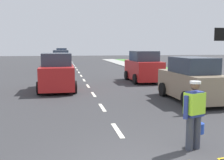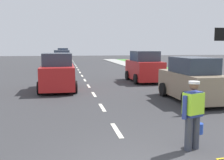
{
  "view_description": "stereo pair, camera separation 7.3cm",
  "coord_description": "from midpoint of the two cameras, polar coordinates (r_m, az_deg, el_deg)",
  "views": [
    {
      "loc": [
        -1.57,
        -4.68,
        2.47
      ],
      "look_at": [
        0.45,
        5.94,
        1.1
      ],
      "focal_mm": 42.07,
      "sensor_mm": 36.0,
      "label": 1
    },
    {
      "loc": [
        -1.5,
        -4.69,
        2.47
      ],
      "look_at": [
        0.45,
        5.94,
        1.1
      ],
      "focal_mm": 42.07,
      "sensor_mm": 36.0,
      "label": 2
    }
  ],
  "objects": [
    {
      "name": "lane_center_line",
      "position": [
        30.03,
        -7.82,
        2.46
      ],
      "size": [
        0.14,
        46.4,
        0.01
      ],
      "color": "silver",
      "rests_on": "ground"
    },
    {
      "name": "sidewalk_right",
      "position": [
        17.26,
        19.75,
        -1.42
      ],
      "size": [
        2.4,
        72.0,
        0.14
      ],
      "primitive_type": "cube",
      "color": "#9E9E99",
      "rests_on": "ground"
    },
    {
      "name": "car_parked_far",
      "position": [
        18.78,
        6.73,
        2.72
      ],
      "size": [
        2.07,
        3.87,
        2.17
      ],
      "color": "red",
      "rests_on": "ground"
    },
    {
      "name": "road_worker",
      "position": [
        6.62,
        17.2,
        -6.56
      ],
      "size": [
        0.7,
        0.53,
        1.67
      ],
      "color": "#383D4C",
      "rests_on": "ground"
    },
    {
      "name": "car_oncoming_third",
      "position": [
        40.02,
        -10.92,
        5.08
      ],
      "size": [
        1.93,
        4.3,
        2.26
      ],
      "color": "#1E4799",
      "rests_on": "ground"
    },
    {
      "name": "ground_plane",
      "position": [
        25.85,
        -7.33,
        1.69
      ],
      "size": [
        96.0,
        96.0,
        0.0
      ],
      "primitive_type": "plane",
      "color": "#333335"
    },
    {
      "name": "car_oncoming_lead",
      "position": [
        15.25,
        -11.98,
        1.47
      ],
      "size": [
        2.07,
        3.95,
        2.11
      ],
      "color": "red",
      "rests_on": "ground"
    },
    {
      "name": "car_oncoming_second",
      "position": [
        26.66,
        -11.1,
        3.93
      ],
      "size": [
        1.93,
        4.26,
        2.14
      ],
      "color": "silver",
      "rests_on": "ground"
    },
    {
      "name": "car_parked_curbside",
      "position": [
        12.51,
        16.69,
        -0.16
      ],
      "size": [
        1.89,
        4.13,
        2.0
      ],
      "color": "gray",
      "rests_on": "ground"
    }
  ]
}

